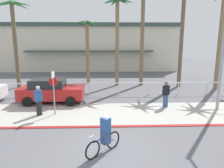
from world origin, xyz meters
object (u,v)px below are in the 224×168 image
(palm_tree_3, at_px, (118,20))
(car_red_1, at_px, (51,91))
(palm_tree_6, at_px, (223,16))
(pedestrian_1, at_px, (39,102))
(stop_sign_bike_lane, at_px, (54,87))
(palm_tree_1, at_px, (14,26))
(pedestrian_0, at_px, (166,95))
(palm_tree_5, at_px, (183,15))
(cyclist_blue_0, at_px, (105,135))
(palm_tree_4, at_px, (143,18))
(palm_tree_2, at_px, (87,36))

(palm_tree_3, relative_size, car_red_1, 1.88)
(palm_tree_6, bearing_deg, pedestrian_1, -154.86)
(palm_tree_3, bearing_deg, palm_tree_6, -11.87)
(stop_sign_bike_lane, xyz_separation_m, palm_tree_6, (13.15, 6.53, 4.75))
(palm_tree_1, height_order, pedestrian_0, palm_tree_1)
(palm_tree_5, height_order, car_red_1, palm_tree_5)
(cyclist_blue_0, bearing_deg, palm_tree_3, 84.47)
(palm_tree_4, height_order, palm_tree_6, palm_tree_4)
(palm_tree_6, height_order, pedestrian_1, palm_tree_6)
(pedestrian_1, bearing_deg, car_red_1, 88.62)
(car_red_1, bearing_deg, stop_sign_bike_lane, -71.94)
(palm_tree_1, bearing_deg, palm_tree_4, 4.42)
(palm_tree_6, relative_size, car_red_1, 1.93)
(pedestrian_0, distance_m, pedestrian_1, 7.91)
(pedestrian_0, bearing_deg, palm_tree_3, 111.03)
(cyclist_blue_0, bearing_deg, pedestrian_0, 54.42)
(palm_tree_2, bearing_deg, palm_tree_5, -11.33)
(palm_tree_3, xyz_separation_m, palm_tree_4, (2.38, 0.05, 0.18))
(palm_tree_1, height_order, palm_tree_3, palm_tree_3)
(palm_tree_1, relative_size, cyclist_blue_0, 5.20)
(palm_tree_2, relative_size, palm_tree_5, 0.71)
(palm_tree_3, xyz_separation_m, cyclist_blue_0, (-1.23, -12.73, -5.56))
(palm_tree_1, xyz_separation_m, car_red_1, (4.26, -5.05, -4.77))
(stop_sign_bike_lane, xyz_separation_m, palm_tree_3, (4.17, 8.42, 4.58))
(palm_tree_2, distance_m, palm_tree_3, 3.44)
(car_red_1, relative_size, cyclist_blue_0, 2.93)
(palm_tree_3, height_order, pedestrian_0, palm_tree_3)
(stop_sign_bike_lane, height_order, palm_tree_3, palm_tree_3)
(palm_tree_3, xyz_separation_m, pedestrian_0, (2.75, -7.16, -5.46))
(palm_tree_4, xyz_separation_m, cyclist_blue_0, (-3.61, -12.78, -5.74))
(car_red_1, xyz_separation_m, cyclist_blue_0, (3.75, -6.83, -0.18))
(palm_tree_2, distance_m, car_red_1, 8.26)
(palm_tree_5, bearing_deg, palm_tree_4, 167.89)
(palm_tree_5, bearing_deg, cyclist_blue_0, -120.68)
(stop_sign_bike_lane, bearing_deg, palm_tree_5, 37.45)
(palm_tree_2, height_order, car_red_1, palm_tree_2)
(palm_tree_1, bearing_deg, pedestrian_1, -61.14)
(car_red_1, height_order, cyclist_blue_0, car_red_1)
(palm_tree_6, bearing_deg, palm_tree_4, 163.67)
(palm_tree_1, distance_m, palm_tree_3, 9.31)
(palm_tree_6, bearing_deg, palm_tree_2, 166.10)
(palm_tree_4, bearing_deg, palm_tree_3, -178.82)
(palm_tree_6, distance_m, pedestrian_1, 16.49)
(stop_sign_bike_lane, height_order, cyclist_blue_0, stop_sign_bike_lane)
(stop_sign_bike_lane, xyz_separation_m, car_red_1, (-0.82, 2.52, -0.81))
(stop_sign_bike_lane, distance_m, pedestrian_1, 1.23)
(stop_sign_bike_lane, relative_size, car_red_1, 0.58)
(palm_tree_6, height_order, car_red_1, palm_tree_6)
(palm_tree_3, height_order, pedestrian_1, palm_tree_3)
(palm_tree_1, distance_m, palm_tree_4, 11.69)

